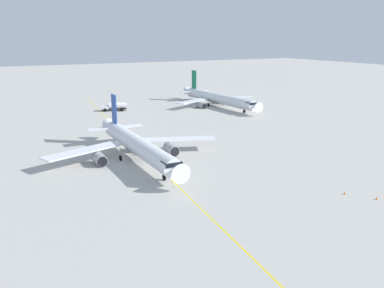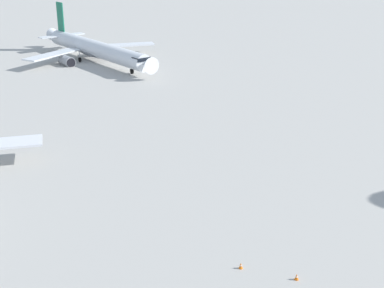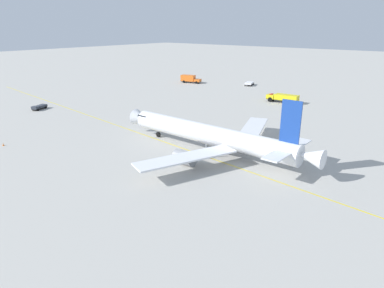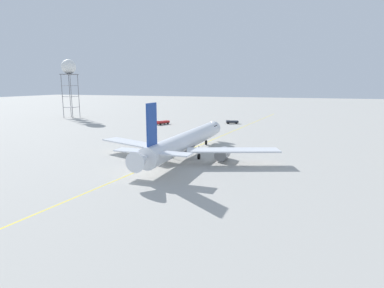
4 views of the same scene
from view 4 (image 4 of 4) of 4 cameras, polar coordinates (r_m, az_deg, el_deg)
The scene contains 8 objects.
ground_plane at distance 60.78m, azimuth -0.06°, elevation -3.30°, with size 600.00×600.00×0.00m, color #ADAAA3.
airliner_main at distance 64.88m, azimuth -1.13°, elevation 0.34°, with size 41.31×37.87×11.75m.
ops_pickup_truck at distance 117.60m, azimuth -5.27°, elevation 3.85°, with size 6.03×3.81×1.41m.
baggage_truck_truck at distance 120.66m, azimuth 7.13°, elevation 3.94°, with size 3.19×4.81×1.22m.
radar_tower at distance 150.03m, azimuth -21.03°, elevation 12.34°, with size 6.11×6.11×24.82m.
taxiway_centreline at distance 71.73m, azimuth -0.85°, elevation -1.14°, with size 193.91×20.44×0.01m.
safety_cone_near at distance 104.90m, azimuth -6.49°, elevation 2.71°, with size 0.36×0.36×0.55m.
safety_cone_mid at distance 109.57m, azimuth -6.88°, elevation 3.04°, with size 0.36×0.36×0.55m.
Camera 4 is at (55.63, 19.61, 14.67)m, focal length 30.05 mm.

